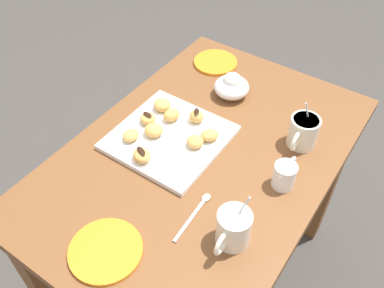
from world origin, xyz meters
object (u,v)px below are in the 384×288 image
(cream_pitcher_white, at_px, (285,174))
(beignet_2, at_px, (148,118))
(ice_cream_bowl, at_px, (232,86))
(beignet_7, at_px, (195,142))
(coffee_mug_cream_left, at_px, (303,131))
(dining_table, at_px, (201,185))
(saucer_orange_left, at_px, (215,62))
(beignet_0, at_px, (142,156))
(beignet_6, at_px, (162,105))
(beignet_4, at_px, (210,135))
(beignet_1, at_px, (172,115))
(pastry_plate_square, at_px, (170,137))
(saucer_orange_right, at_px, (106,251))
(coffee_mug_cream_right, at_px, (233,228))
(beignet_5, at_px, (154,130))
(beignet_3, at_px, (131,135))
(beignet_8, at_px, (196,116))

(cream_pitcher_white, xyz_separation_m, beignet_2, (0.03, -0.43, -0.01))
(ice_cream_bowl, relative_size, beignet_7, 2.29)
(coffee_mug_cream_left, bearing_deg, beignet_7, -51.07)
(dining_table, height_order, saucer_orange_left, saucer_orange_left)
(beignet_0, height_order, beignet_6, same)
(beignet_7, bearing_deg, saucer_orange_left, -155.64)
(saucer_orange_left, relative_size, beignet_4, 2.93)
(ice_cream_bowl, relative_size, beignet_2, 2.39)
(ice_cream_bowl, xyz_separation_m, beignet_1, (0.22, -0.08, -0.00))
(pastry_plate_square, height_order, cream_pitcher_white, cream_pitcher_white)
(saucer_orange_left, distance_m, saucer_orange_right, 0.80)
(beignet_0, bearing_deg, beignet_4, 147.78)
(coffee_mug_cream_left, bearing_deg, coffee_mug_cream_right, -0.00)
(ice_cream_bowl, bearing_deg, beignet_5, -15.18)
(beignet_3, distance_m, beignet_4, 0.23)
(beignet_5, bearing_deg, saucer_orange_right, 21.04)
(beignet_4, bearing_deg, saucer_orange_right, -0.75)
(coffee_mug_cream_right, bearing_deg, beignet_5, -114.68)
(beignet_6, distance_m, beignet_8, 0.12)
(dining_table, bearing_deg, coffee_mug_cream_left, 131.89)
(saucer_orange_left, xyz_separation_m, beignet_0, (0.52, 0.09, 0.03))
(beignet_3, height_order, beignet_7, beignet_7)
(pastry_plate_square, xyz_separation_m, beignet_3, (0.07, -0.08, 0.02))
(dining_table, bearing_deg, ice_cream_bowl, -166.31)
(cream_pitcher_white, distance_m, beignet_3, 0.44)
(coffee_mug_cream_left, bearing_deg, beignet_0, -45.72)
(beignet_3, bearing_deg, coffee_mug_cream_left, 124.11)
(beignet_1, relative_size, beignet_7, 1.07)
(coffee_mug_cream_left, xyz_separation_m, beignet_1, (0.14, -0.36, -0.02))
(beignet_3, xyz_separation_m, beignet_5, (-0.05, 0.04, 0.00))
(dining_table, bearing_deg, cream_pitcher_white, 96.33)
(beignet_2, distance_m, beignet_4, 0.19)
(dining_table, distance_m, beignet_5, 0.23)
(coffee_mug_cream_right, height_order, cream_pitcher_white, coffee_mug_cream_right)
(coffee_mug_cream_left, xyz_separation_m, saucer_orange_left, (-0.20, -0.41, -0.04))
(saucer_orange_left, height_order, beignet_0, beignet_0)
(ice_cream_bowl, xyz_separation_m, beignet_6, (0.20, -0.13, -0.00))
(saucer_orange_left, relative_size, beignet_0, 2.82)
(saucer_orange_left, relative_size, beignet_5, 2.86)
(dining_table, distance_m, saucer_orange_right, 0.42)
(ice_cream_bowl, xyz_separation_m, beignet_7, (0.27, 0.04, -0.00))
(beignet_1, xyz_separation_m, beignet_8, (-0.04, 0.06, -0.00))
(pastry_plate_square, distance_m, beignet_1, 0.07)
(beignet_2, bearing_deg, beignet_5, 55.28)
(coffee_mug_cream_right, relative_size, cream_pitcher_white, 1.42)
(saucer_orange_right, xyz_separation_m, beignet_2, (-0.39, -0.18, 0.03))
(coffee_mug_cream_left, height_order, beignet_7, coffee_mug_cream_left)
(cream_pitcher_white, relative_size, saucer_orange_right, 0.61)
(beignet_2, bearing_deg, saucer_orange_left, -178.82)
(dining_table, distance_m, beignet_2, 0.26)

